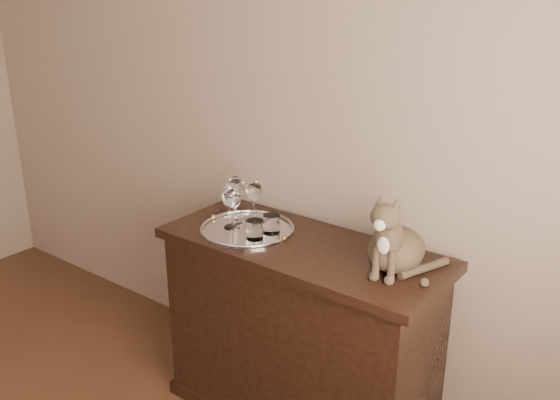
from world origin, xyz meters
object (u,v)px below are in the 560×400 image
(sideboard, at_px, (301,334))
(tumbler_c, at_px, (271,224))
(wine_glass_a, at_px, (236,199))
(tumbler_a, at_px, (255,230))
(wine_glass_d, at_px, (234,209))
(cat, at_px, (398,229))
(wine_glass_c, at_px, (230,208))
(tray, at_px, (247,230))
(wine_glass_b, at_px, (254,201))

(sideboard, height_order, tumbler_c, tumbler_c)
(wine_glass_a, bearing_deg, tumbler_a, -28.28)
(sideboard, relative_size, tumbler_c, 14.85)
(tumbler_a, bearing_deg, wine_glass_d, 164.69)
(wine_glass_d, relative_size, tumbler_a, 2.11)
(cat, bearing_deg, wine_glass_a, 176.97)
(tumbler_a, xyz_separation_m, tumbler_c, (0.02, 0.09, 0.00))
(wine_glass_d, xyz_separation_m, cat, (0.72, 0.08, 0.07))
(wine_glass_c, bearing_deg, wine_glass_d, 30.62)
(sideboard, relative_size, cat, 3.77)
(wine_glass_a, height_order, cat, cat)
(tumbler_c, distance_m, cat, 0.57)
(wine_glass_a, bearing_deg, cat, 1.26)
(sideboard, distance_m, tumbler_c, 0.50)
(tumbler_a, distance_m, cat, 0.60)
(sideboard, distance_m, tray, 0.50)
(sideboard, distance_m, wine_glass_b, 0.61)
(sideboard, height_order, wine_glass_b, wine_glass_b)
(tumbler_a, height_order, tumbler_c, same)
(wine_glass_b, bearing_deg, wine_glass_a, -145.29)
(sideboard, relative_size, tray, 3.00)
(tray, bearing_deg, wine_glass_b, 111.39)
(cat, bearing_deg, tumbler_a, -172.81)
(tray, bearing_deg, tumbler_a, -32.76)
(wine_glass_c, xyz_separation_m, tumbler_c, (0.18, 0.06, -0.05))
(tray, relative_size, tumbler_a, 4.96)
(wine_glass_a, distance_m, wine_glass_c, 0.08)
(wine_glass_a, relative_size, cat, 0.65)
(wine_glass_c, height_order, wine_glass_d, wine_glass_c)
(wine_glass_b, relative_size, tumbler_a, 2.32)
(wine_glass_b, xyz_separation_m, wine_glass_d, (-0.02, -0.10, -0.01))
(sideboard, relative_size, wine_glass_d, 7.04)
(tray, bearing_deg, sideboard, 6.51)
(cat, bearing_deg, tray, -179.10)
(wine_glass_b, relative_size, cat, 0.59)
(wine_glass_a, bearing_deg, sideboard, -2.18)
(sideboard, height_order, wine_glass_a, wine_glass_a)
(sideboard, xyz_separation_m, wine_glass_a, (-0.36, 0.01, 0.54))
(sideboard, relative_size, wine_glass_b, 6.43)
(tumbler_a, xyz_separation_m, cat, (0.58, 0.12, 0.11))
(wine_glass_c, bearing_deg, wine_glass_b, 71.35)
(tumbler_a, bearing_deg, wine_glass_b, 130.26)
(wine_glass_a, relative_size, wine_glass_d, 1.22)
(wine_glass_b, bearing_deg, tray, -68.61)
(wine_glass_c, relative_size, tumbler_c, 2.22)
(tray, xyz_separation_m, wine_glass_d, (-0.06, -0.02, 0.09))
(wine_glass_b, xyz_separation_m, tumbler_c, (0.14, -0.06, -0.05))
(tumbler_c, bearing_deg, tray, -163.85)
(wine_glass_a, height_order, wine_glass_c, wine_glass_a)
(wine_glass_b, xyz_separation_m, wine_glass_c, (-0.04, -0.11, -0.00))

